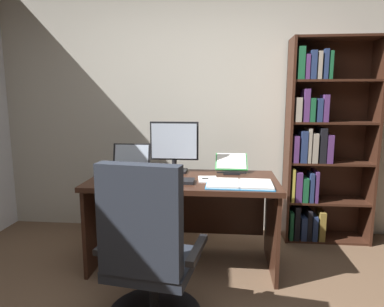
{
  "coord_description": "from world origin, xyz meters",
  "views": [
    {
      "loc": [
        0.11,
        -1.57,
        1.4
      ],
      "look_at": [
        -0.14,
        1.05,
        0.97
      ],
      "focal_mm": 31.29,
      "sensor_mm": 36.0,
      "label": 1
    }
  ],
  "objects": [
    {
      "name": "open_binder",
      "position": [
        0.24,
        0.91,
        0.76
      ],
      "size": [
        0.51,
        0.31,
        0.02
      ],
      "rotation": [
        0.0,
        0.0,
        -0.03
      ],
      "color": "#2D84C6",
      "rests_on": "desk"
    },
    {
      "name": "laptop",
      "position": [
        -0.74,
        1.34,
        0.8
      ],
      "size": [
        0.35,
        0.29,
        0.23
      ],
      "color": "black",
      "rests_on": "desk"
    },
    {
      "name": "computer_mouse",
      "position": [
        -0.62,
        0.96,
        0.77
      ],
      "size": [
        0.06,
        0.1,
        0.04
      ],
      "primitive_type": "ellipsoid",
      "color": "black",
      "rests_on": "desk"
    },
    {
      "name": "pen",
      "position": [
        0.01,
        1.07,
        0.76
      ],
      "size": [
        0.14,
        0.05,
        0.01
      ],
      "primitive_type": "cylinder",
      "rotation": [
        0.0,
        1.57,
        0.31
      ],
      "color": "black",
      "rests_on": "notepad"
    },
    {
      "name": "wall_back",
      "position": [
        0.0,
        1.98,
        1.34
      ],
      "size": [
        5.09,
        0.12,
        2.67
      ],
      "primitive_type": "cube",
      "color": "beige",
      "rests_on": "ground"
    },
    {
      "name": "desk",
      "position": [
        -0.21,
        1.17,
        0.54
      ],
      "size": [
        1.53,
        0.73,
        0.75
      ],
      "color": "#381E14",
      "rests_on": "ground"
    },
    {
      "name": "monitor",
      "position": [
        -0.32,
        1.34,
        0.97
      ],
      "size": [
        0.43,
        0.16,
        0.45
      ],
      "color": "black",
      "rests_on": "desk"
    },
    {
      "name": "keyboard",
      "position": [
        -0.32,
        0.96,
        0.76
      ],
      "size": [
        0.42,
        0.15,
        0.02
      ],
      "primitive_type": "cube",
      "color": "black",
      "rests_on": "desk"
    },
    {
      "name": "office_chair",
      "position": [
        -0.32,
        0.26,
        0.45
      ],
      "size": [
        0.66,
        0.6,
        1.06
      ],
      "rotation": [
        0.0,
        0.0,
        -0.15
      ],
      "color": "black",
      "rests_on": "ground"
    },
    {
      "name": "reading_stand_with_book",
      "position": [
        0.19,
        1.4,
        0.82
      ],
      "size": [
        0.28,
        0.27,
        0.15
      ],
      "color": "black",
      "rests_on": "desk"
    },
    {
      "name": "bookshelf",
      "position": [
        1.04,
        1.74,
        0.95
      ],
      "size": [
        0.81,
        0.31,
        1.96
      ],
      "color": "#381E14",
      "rests_on": "ground"
    },
    {
      "name": "notepad",
      "position": [
        -0.01,
        1.07,
        0.76
      ],
      "size": [
        0.17,
        0.22,
        0.01
      ],
      "primitive_type": "cube",
      "rotation": [
        0.0,
        0.0,
        0.1
      ],
      "color": "white",
      "rests_on": "desk"
    }
  ]
}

